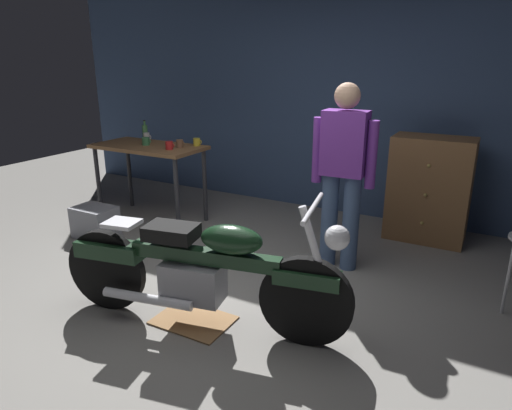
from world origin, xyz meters
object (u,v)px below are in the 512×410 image
at_px(motorcycle, 201,269).
at_px(storage_bin, 95,222).
at_px(person_standing, 343,170).
at_px(bottle, 145,132).
at_px(mug_green_speckled, 146,141).
at_px(wooden_dresser, 429,189).
at_px(mug_brown_stoneware, 180,144).
at_px(mug_red_diner, 169,145).
at_px(mug_white_ceramic, 147,137).
at_px(mug_yellow_tall, 197,142).

xyz_separation_m(motorcycle, storage_bin, (-2.00, 0.84, -0.28)).
xyz_separation_m(person_standing, bottle, (-2.65, 0.42, 0.07)).
bearing_deg(mug_green_speckled, wooden_dresser, 17.32).
distance_m(mug_brown_stoneware, mug_red_diner, 0.16).
xyz_separation_m(storage_bin, mug_brown_stoneware, (0.55, 0.82, 0.77)).
height_order(mug_red_diner, mug_white_ceramic, mug_white_ceramic).
height_order(mug_brown_stoneware, bottle, bottle).
xyz_separation_m(person_standing, storage_bin, (-2.54, -0.58, -0.76)).
bearing_deg(mug_brown_stoneware, wooden_dresser, 18.42).
distance_m(mug_yellow_tall, mug_red_diner, 0.35).
xyz_separation_m(motorcycle, bottle, (-2.11, 1.84, 0.55)).
bearing_deg(mug_white_ceramic, wooden_dresser, 13.45).
height_order(mug_brown_stoneware, mug_yellow_tall, same).
bearing_deg(storage_bin, mug_brown_stoneware, 55.98).
xyz_separation_m(storage_bin, mug_green_speckled, (0.13, 0.74, 0.77)).
relative_size(wooden_dresser, mug_red_diner, 9.81).
relative_size(person_standing, mug_green_speckled, 14.13).
relative_size(motorcycle, mug_green_speckled, 18.30).
relative_size(mug_green_speckled, mug_white_ceramic, 1.09).
distance_m(mug_brown_stoneware, mug_white_ceramic, 0.58).
bearing_deg(wooden_dresser, motorcycle, -114.10).
xyz_separation_m(storage_bin, mug_white_ceramic, (-0.02, 0.92, 0.78)).
relative_size(person_standing, bottle, 6.93).
height_order(storage_bin, mug_white_ceramic, mug_white_ceramic).
distance_m(storage_bin, mug_brown_stoneware, 1.26).
height_order(mug_yellow_tall, mug_green_speckled, mug_green_speckled).
xyz_separation_m(motorcycle, mug_red_diner, (-1.47, 1.51, 0.50)).
distance_m(mug_red_diner, mug_white_ceramic, 0.61).
distance_m(wooden_dresser, bottle, 3.34).
distance_m(person_standing, bottle, 2.68).
distance_m(wooden_dresser, mug_brown_stoneware, 2.74).
bearing_deg(mug_brown_stoneware, mug_green_speckled, -169.59).
bearing_deg(storage_bin, motorcycle, -22.75).
bearing_deg(mug_green_speckled, mug_brown_stoneware, 10.41).
distance_m(mug_yellow_tall, mug_white_ceramic, 0.69).
bearing_deg(mug_green_speckled, storage_bin, -99.75).
bearing_deg(person_standing, bottle, -11.74).
xyz_separation_m(mug_red_diner, bottle, (-0.64, 0.33, 0.05)).
height_order(mug_brown_stoneware, mug_green_speckled, mug_green_speckled).
height_order(storage_bin, mug_brown_stoneware, mug_brown_stoneware).
height_order(mug_yellow_tall, mug_red_diner, mug_red_diner).
xyz_separation_m(wooden_dresser, mug_yellow_tall, (-2.46, -0.68, 0.39)).
bearing_deg(mug_red_diner, mug_green_speckled, 169.45).
distance_m(mug_brown_stoneware, mug_green_speckled, 0.43).
bearing_deg(motorcycle, storage_bin, 146.15).
bearing_deg(mug_brown_stoneware, mug_yellow_tall, 57.67).
bearing_deg(mug_red_diner, person_standing, -2.51).
relative_size(mug_brown_stoneware, mug_white_ceramic, 1.00).
distance_m(storage_bin, mug_green_speckled, 1.08).
relative_size(wooden_dresser, storage_bin, 2.50).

